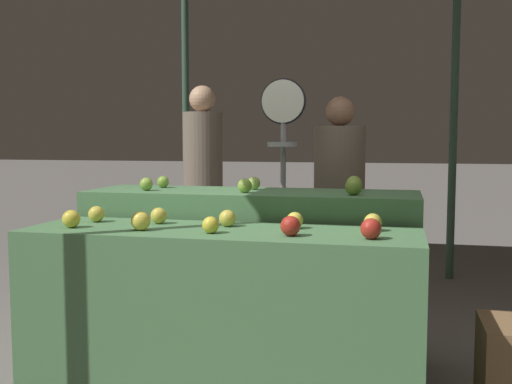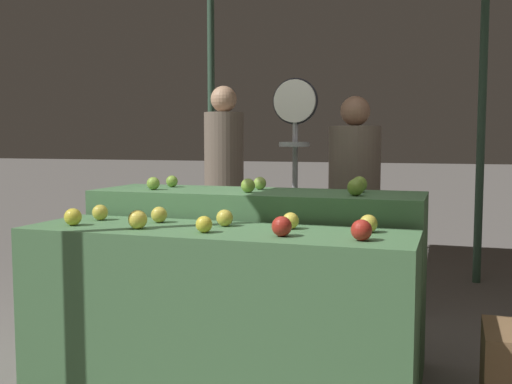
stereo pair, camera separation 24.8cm
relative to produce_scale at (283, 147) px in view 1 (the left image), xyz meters
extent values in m
cylinder|color=#33513D|center=(-1.32, 1.78, 0.17)|extent=(0.07, 0.07, 2.78)
cylinder|color=#33513D|center=(1.21, 1.78, 0.17)|extent=(0.07, 0.07, 2.78)
cube|color=#4C7A4C|center=(-0.06, -1.24, -0.79)|extent=(1.83, 0.55, 0.85)
cube|color=#4C7A4C|center=(-0.06, -0.64, -0.73)|extent=(1.83, 0.55, 0.98)
sphere|color=gold|center=(-0.75, -1.35, -0.32)|extent=(0.08, 0.08, 0.08)
sphere|color=yellow|center=(-0.40, -1.35, -0.32)|extent=(0.09, 0.09, 0.09)
sphere|color=gold|center=(-0.06, -1.36, -0.33)|extent=(0.08, 0.08, 0.08)
sphere|color=#AD281E|center=(0.29, -1.35, -0.32)|extent=(0.09, 0.09, 0.09)
sphere|color=#AD281E|center=(0.63, -1.35, -0.32)|extent=(0.09, 0.09, 0.09)
sphere|color=gold|center=(-0.73, -1.14, -0.33)|extent=(0.08, 0.08, 0.08)
sphere|color=gold|center=(-0.40, -1.13, -0.33)|extent=(0.08, 0.08, 0.08)
sphere|color=gold|center=(-0.05, -1.15, -0.33)|extent=(0.08, 0.08, 0.08)
sphere|color=yellow|center=(0.27, -1.13, -0.33)|extent=(0.08, 0.08, 0.08)
sphere|color=gold|center=(0.63, -1.13, -0.33)|extent=(0.08, 0.08, 0.08)
sphere|color=#84AD3D|center=(-0.63, -0.75, -0.20)|extent=(0.07, 0.07, 0.07)
sphere|color=#84AD3D|center=(-0.06, -0.76, -0.20)|extent=(0.08, 0.08, 0.08)
sphere|color=#7AA338|center=(0.52, -0.76, -0.20)|extent=(0.09, 0.09, 0.09)
sphere|color=#7AA338|center=(-0.62, -0.54, -0.20)|extent=(0.07, 0.07, 0.07)
sphere|color=#8EB247|center=(-0.06, -0.55, -0.20)|extent=(0.07, 0.07, 0.07)
sphere|color=#84AD3D|center=(0.50, -0.54, -0.20)|extent=(0.09, 0.09, 0.09)
cylinder|color=#99999E|center=(0.00, 0.01, -0.45)|extent=(0.04, 0.04, 1.54)
cylinder|color=black|center=(0.00, 0.01, 0.29)|extent=(0.30, 0.01, 0.30)
cylinder|color=silver|center=(0.00, -0.01, 0.29)|extent=(0.28, 0.02, 0.28)
cylinder|color=#99999E|center=(0.00, -0.01, 0.08)|extent=(0.01, 0.01, 0.14)
cylinder|color=#99999E|center=(0.00, -0.01, 0.01)|extent=(0.20, 0.20, 0.03)
cube|color=#2D2D38|center=(0.34, 0.35, -0.86)|extent=(0.29, 0.19, 0.73)
cylinder|color=#756656|center=(0.34, 0.35, -0.18)|extent=(0.40, 0.40, 0.63)
sphere|color=#936B51|center=(0.34, 0.35, 0.24)|extent=(0.21, 0.21, 0.21)
cube|color=#2D2D38|center=(-0.90, 1.05, -0.82)|extent=(0.27, 0.18, 0.80)
cylinder|color=#756656|center=(-0.90, 1.05, -0.07)|extent=(0.38, 0.38, 0.70)
sphere|color=tan|center=(-0.90, 1.05, 0.39)|extent=(0.23, 0.23, 0.23)
camera|label=1|loc=(0.74, -3.85, 0.05)|focal=42.00mm
camera|label=2|loc=(0.98, -3.79, 0.05)|focal=42.00mm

